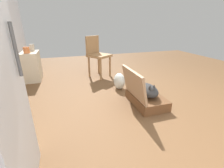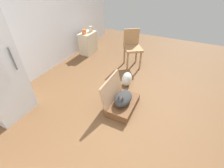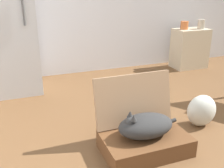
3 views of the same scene
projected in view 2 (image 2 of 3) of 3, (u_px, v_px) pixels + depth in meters
The scene contains 10 objects.
ground_plane at pixel (128, 101), 2.96m from camera, with size 7.68×7.68×0.00m, color brown.
wall_back at pixel (23, 17), 2.97m from camera, with size 6.40×0.15×2.60m.
suitcase_base at pixel (123, 105), 2.78m from camera, with size 0.67×0.42×0.15m, color brown.
suitcase_lid at pixel (112, 89), 2.69m from camera, with size 0.67×0.42×0.04m, color #9B7756.
cat at pixel (123, 98), 2.68m from camera, with size 0.52×0.28×0.22m.
plastic_bag_white at pixel (127, 79), 3.29m from camera, with size 0.28×0.20×0.30m, color silver.
side_table at pixel (88, 43), 4.51m from camera, with size 0.52×0.33×0.61m, color beige.
vase_tall at pixel (84, 32), 4.21m from camera, with size 0.12×0.12×0.12m, color #CC6B38.
vase_short at pixel (91, 29), 4.37m from camera, with size 0.11×0.11×0.14m, color #B7AD99.
chair at pixel (132, 47), 3.79m from camera, with size 0.59×0.58×0.90m.
Camera 2 is at (-2.10, -0.66, 2.03)m, focal length 24.74 mm.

